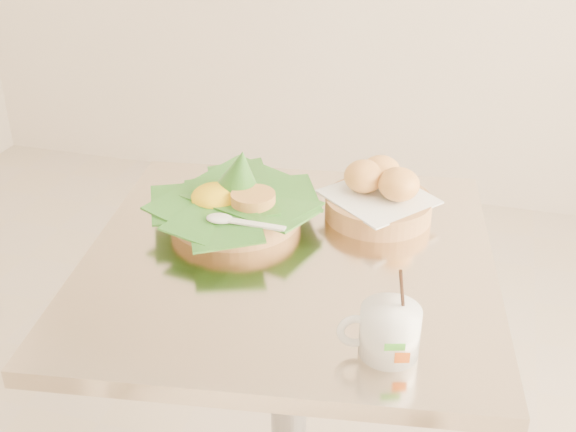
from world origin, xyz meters
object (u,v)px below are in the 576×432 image
(bread_basket, at_px, (379,195))
(coffee_mug, at_px, (388,330))
(rice_basket, at_px, (235,200))
(cafe_table, at_px, (289,355))

(bread_basket, xyz_separation_m, coffee_mug, (0.08, -0.40, -0.00))
(coffee_mug, bearing_deg, rice_basket, 137.60)
(bread_basket, height_order, coffee_mug, coffee_mug)
(rice_basket, distance_m, coffee_mug, 0.46)
(rice_basket, relative_size, bread_basket, 1.28)
(coffee_mug, bearing_deg, bread_basket, 101.52)
(cafe_table, relative_size, coffee_mug, 5.47)
(rice_basket, xyz_separation_m, coffee_mug, (0.34, -0.31, -0.00))
(cafe_table, bearing_deg, bread_basket, 56.66)
(rice_basket, bearing_deg, bread_basket, 20.01)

